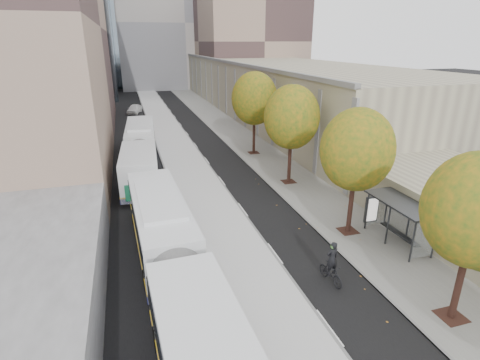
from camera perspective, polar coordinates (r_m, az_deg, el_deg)
name	(u,v)px	position (r m, az deg, el deg)	size (l,w,h in m)	color
bus_platform	(177,148)	(41.49, -9.58, 4.76)	(4.25, 150.00, 0.15)	silver
sidewalk	(247,143)	(43.17, 1.04, 5.61)	(4.75, 150.00, 0.08)	gray
building_tan	(257,81)	(73.20, 2.63, 14.84)	(18.00, 92.00, 8.00)	gray
building_far_block	(179,24)	(101.86, -9.24, 22.37)	(30.00, 18.00, 30.00)	gray
bus_shelter	(404,209)	(23.07, 23.70, -4.05)	(1.90, 4.40, 2.53)	#383A3F
tree_b	(477,211)	(16.81, 32.38, -3.95)	(4.00, 4.00, 6.97)	black
tree_c	(357,150)	(22.35, 17.39, 4.39)	(4.20, 4.20, 7.28)	black
tree_d	(292,117)	(29.95, 7.88, 9.45)	(4.40, 4.40, 7.60)	black
tree_e	(254,99)	(38.16, 2.21, 12.29)	(4.60, 4.60, 7.92)	black
bus_near	(173,261)	(17.68, -10.19, -12.06)	(3.42, 18.39, 3.05)	silver
bus_far	(140,150)	(35.68, -14.94, 4.50)	(3.83, 18.83, 3.12)	silver
cyclist	(331,268)	(19.01, 13.73, -12.85)	(0.73, 1.78, 2.22)	black
distant_car	(134,109)	(64.26, -15.80, 10.39)	(1.71, 4.25, 1.45)	white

